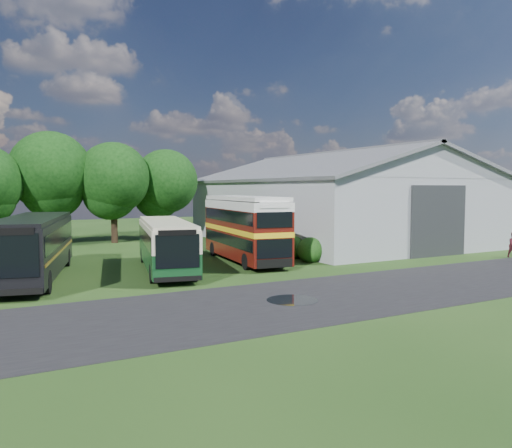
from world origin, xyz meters
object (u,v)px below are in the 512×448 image
bus_maroon_double (244,229)px  bus_dark_single (33,246)px  bus_green_single (166,244)px  storage_shed (334,195)px

bus_maroon_double → bus_dark_single: bearing=-170.8°
bus_green_single → bus_maroon_double: bearing=24.2°
bus_maroon_double → bus_dark_single: size_ratio=0.83×
bus_maroon_double → bus_dark_single: (-12.71, -0.53, -0.38)m
bus_maroon_double → storage_shed: bearing=37.4°
bus_green_single → bus_maroon_double: bus_maroon_double is taller
bus_green_single → bus_maroon_double: size_ratio=1.07×
bus_green_single → bus_maroon_double: (5.74, 1.24, 0.58)m
bus_maroon_double → bus_dark_single: bus_maroon_double is taller
bus_green_single → bus_dark_single: bus_dark_single is taller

